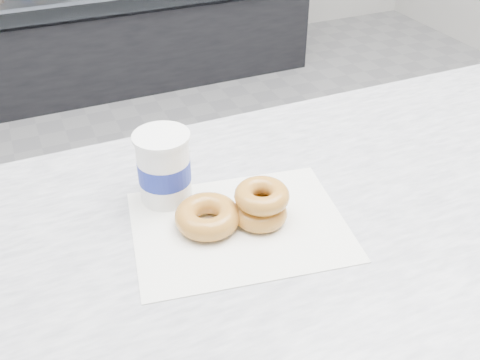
% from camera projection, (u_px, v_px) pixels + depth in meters
% --- Properties ---
extents(ground, '(5.00, 5.00, 0.00)m').
position_uv_depth(ground, '(252.00, 303.00, 1.91)').
color(ground, gray).
rests_on(ground, ground).
extents(counter, '(3.06, 0.76, 0.90)m').
position_uv_depth(counter, '(366.00, 353.00, 1.20)').
color(counter, '#333335').
rests_on(counter, ground).
extents(display_case, '(2.40, 0.74, 1.25)m').
position_uv_depth(display_case, '(105.00, 0.00, 3.21)').
color(display_case, black).
rests_on(display_case, ground).
extents(wax_paper, '(0.38, 0.31, 0.00)m').
position_uv_depth(wax_paper, '(239.00, 226.00, 0.86)').
color(wax_paper, silver).
rests_on(wax_paper, counter).
extents(donut_single, '(0.11, 0.11, 0.04)m').
position_uv_depth(donut_single, '(208.00, 216.00, 0.85)').
color(donut_single, '#C17535').
rests_on(donut_single, wax_paper).
extents(donut_stack, '(0.11, 0.11, 0.06)m').
position_uv_depth(donut_stack, '(261.00, 204.00, 0.86)').
color(donut_stack, '#C17535').
rests_on(donut_stack, wax_paper).
extents(coffee_cup, '(0.11, 0.11, 0.13)m').
position_uv_depth(coffee_cup, '(164.00, 167.00, 0.89)').
color(coffee_cup, white).
rests_on(coffee_cup, counter).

